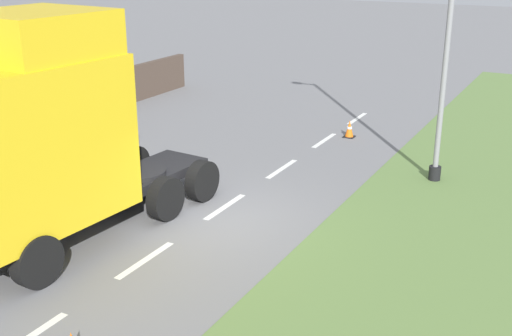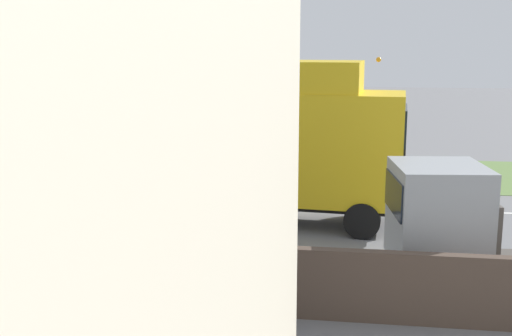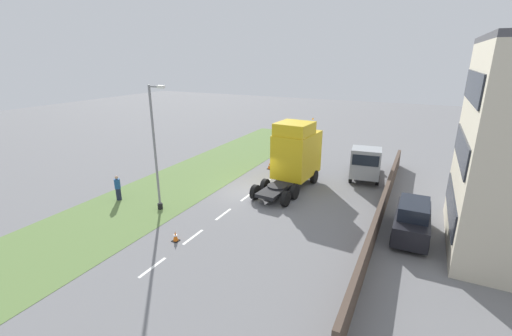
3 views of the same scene
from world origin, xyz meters
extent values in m
plane|color=slate|center=(0.00, 0.00, 0.00)|extent=(120.00, 120.00, 0.00)
cube|color=#607F42|center=(-6.00, 0.00, 0.01)|extent=(7.00, 44.00, 0.01)
cube|color=white|center=(0.00, -7.10, 0.00)|extent=(0.16, 1.80, 0.00)
cube|color=white|center=(0.00, -3.90, 0.00)|extent=(0.16, 1.80, 0.00)
cube|color=white|center=(0.00, -0.70, 0.00)|extent=(0.16, 1.80, 0.00)
cube|color=white|center=(0.00, 2.50, 0.00)|extent=(0.16, 1.80, 0.00)
cube|color=white|center=(0.00, 5.70, 0.00)|extent=(0.16, 1.80, 0.00)
cube|color=white|center=(0.00, 8.90, 0.00)|extent=(0.16, 1.80, 0.00)
cube|color=#4C3D33|center=(9.00, 0.00, 0.73)|extent=(0.25, 24.00, 1.46)
cube|color=#1E232D|center=(12.45, -1.02, 2.02)|extent=(0.08, 6.81, 1.42)
cube|color=#1E232D|center=(12.45, -1.02, 5.06)|extent=(0.08, 6.81, 1.42)
cube|color=black|center=(2.10, 1.73, 0.67)|extent=(1.94, 7.14, 0.24)
cube|color=gold|center=(2.22, 3.32, 2.41)|extent=(2.84, 4.07, 3.25)
cube|color=black|center=(2.37, 5.28, 1.69)|extent=(2.16, 0.23, 1.82)
cube|color=black|center=(2.37, 5.28, 3.12)|extent=(2.29, 0.24, 1.04)
cube|color=gold|center=(2.17, 2.74, 4.48)|extent=(2.60, 2.70, 0.90)
sphere|color=orange|center=(3.01, 4.42, 5.00)|extent=(0.14, 0.14, 0.14)
cylinder|color=black|center=(1.97, 0.15, 0.85)|extent=(1.50, 1.50, 0.12)
cylinder|color=black|center=(1.12, 4.29, 0.52)|extent=(0.40, 1.06, 1.04)
cylinder|color=black|center=(3.45, 4.10, 0.52)|extent=(0.40, 1.06, 1.04)
cylinder|color=black|center=(0.83, 0.59, 0.52)|extent=(0.40, 1.06, 1.04)
cylinder|color=black|center=(3.17, 0.41, 0.52)|extent=(0.40, 1.06, 1.04)
cylinder|color=black|center=(0.72, -0.81, 0.52)|extent=(0.40, 1.06, 1.04)
cylinder|color=black|center=(3.06, -1.00, 0.52)|extent=(0.40, 1.06, 1.04)
cube|color=#999EA3|center=(6.99, 5.66, 1.71)|extent=(2.38, 2.16, 2.26)
cube|color=black|center=(7.11, 4.68, 2.16)|extent=(1.90, 0.26, 0.81)
cube|color=#4C4742|center=(6.88, 6.66, 1.37)|extent=(2.17, 0.35, 1.58)
cylinder|color=black|center=(7.99, 5.78, 0.40)|extent=(0.33, 0.82, 0.80)
cylinder|color=black|center=(6.00, 5.54, 0.40)|extent=(0.33, 0.82, 0.80)
cube|color=black|center=(10.73, -1.67, 0.81)|extent=(1.77, 4.57, 1.07)
cube|color=black|center=(10.74, -1.78, 1.70)|extent=(1.50, 2.52, 0.72)
cylinder|color=black|center=(9.90, -0.19, 0.32)|extent=(0.20, 0.64, 0.64)
cylinder|color=black|center=(9.91, -3.15, 0.32)|extent=(0.20, 0.64, 0.64)
cylinder|color=black|center=(-4.10, -5.04, 0.20)|extent=(0.32, 0.32, 0.40)
cylinder|color=gray|center=(-4.10, -5.04, 3.96)|extent=(0.15, 0.15, 7.93)
cylinder|color=#1E233D|center=(-7.69, -5.13, 0.43)|extent=(0.34, 0.34, 0.86)
cylinder|color=#1E4C8C|center=(-7.69, -5.13, 1.20)|extent=(0.39, 0.39, 0.68)
sphere|color=tan|center=(-7.69, -5.13, 1.65)|extent=(0.23, 0.23, 0.23)
cube|color=black|center=(-1.16, 5.81, 0.01)|extent=(0.36, 0.36, 0.03)
cone|color=orange|center=(-1.16, 5.81, 0.31)|extent=(0.28, 0.28, 0.55)
cylinder|color=white|center=(-1.16, 5.81, 0.33)|extent=(0.17, 0.17, 0.07)
cube|color=black|center=(-0.58, -7.86, 0.01)|extent=(0.36, 0.36, 0.03)
cone|color=orange|center=(-0.58, -7.86, 0.31)|extent=(0.28, 0.28, 0.55)
cylinder|color=white|center=(-0.58, -7.86, 0.33)|extent=(0.17, 0.17, 0.07)
camera|label=1|loc=(-7.58, 11.83, 6.15)|focal=45.00mm
camera|label=2|loc=(21.18, 3.66, 5.47)|focal=45.00mm
camera|label=3|loc=(10.51, -20.61, 9.44)|focal=24.00mm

